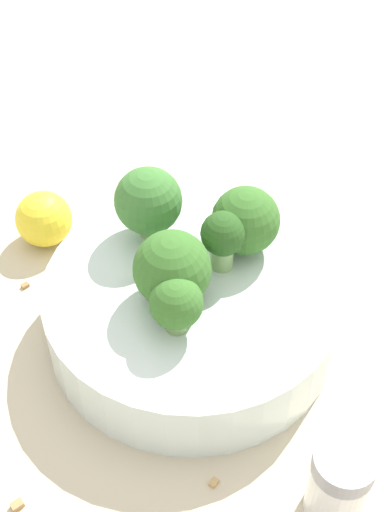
{
  "coord_description": "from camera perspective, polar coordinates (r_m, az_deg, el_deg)",
  "views": [
    {
      "loc": [
        -0.19,
        0.31,
        0.45
      ],
      "look_at": [
        0.0,
        0.0,
        0.08
      ],
      "focal_mm": 50.0,
      "sensor_mm": 36.0,
      "label": 1
    }
  ],
  "objects": [
    {
      "name": "broccoli_floret_0",
      "position": [
        0.51,
        -1.6,
        -1.07
      ],
      "size": [
        0.06,
        0.06,
        0.06
      ],
      "color": "#7A9E5B",
      "rests_on": "bowl"
    },
    {
      "name": "almond_crumb_2",
      "position": [
        0.62,
        -13.23,
        -2.22
      ],
      "size": [
        0.01,
        0.01,
        0.01
      ],
      "primitive_type": "cube",
      "rotation": [
        0.0,
        0.0,
        1.29
      ],
      "color": "olive",
      "rests_on": "ground_plane"
    },
    {
      "name": "lemon_wedge",
      "position": [
        0.64,
        -11.77,
        2.92
      ],
      "size": [
        0.05,
        0.05,
        0.05
      ],
      "primitive_type": "sphere",
      "color": "yellow",
      "rests_on": "ground_plane"
    },
    {
      "name": "broccoli_floret_4",
      "position": [
        0.53,
        2.5,
        1.54
      ],
      "size": [
        0.03,
        0.03,
        0.05
      ],
      "color": "#8EB770",
      "rests_on": "bowl"
    },
    {
      "name": "almond_crumb_0",
      "position": [
        0.51,
        -13.85,
        -18.68
      ],
      "size": [
        0.01,
        0.01,
        0.01
      ],
      "primitive_type": "cube",
      "rotation": [
        0.0,
        0.0,
        1.21
      ],
      "color": "#AD7F4C",
      "rests_on": "ground_plane"
    },
    {
      "name": "bowl",
      "position": [
        0.56,
        -0.0,
        -4.17
      ],
      "size": [
        0.23,
        0.23,
        0.05
      ],
      "primitive_type": "cylinder",
      "color": "silver",
      "rests_on": "ground_plane"
    },
    {
      "name": "almond_crumb_3",
      "position": [
        0.5,
        1.76,
        -17.59
      ],
      "size": [
        0.0,
        0.01,
        0.01
      ],
      "primitive_type": "cube",
      "rotation": [
        0.0,
        0.0,
        4.67
      ],
      "color": "tan",
      "rests_on": "ground_plane"
    },
    {
      "name": "broccoli_floret_3",
      "position": [
        0.55,
        4.3,
        2.81
      ],
      "size": [
        0.05,
        0.05,
        0.05
      ],
      "color": "#84AD66",
      "rests_on": "bowl"
    },
    {
      "name": "broccoli_floret_1",
      "position": [
        0.49,
        -1.27,
        -3.87
      ],
      "size": [
        0.04,
        0.04,
        0.05
      ],
      "color": "#7A9E5B",
      "rests_on": "bowl"
    },
    {
      "name": "pepper_shaker",
      "position": [
        0.48,
        11.65,
        -17.36
      ],
      "size": [
        0.04,
        0.04,
        0.06
      ],
      "color": "silver",
      "rests_on": "ground_plane"
    },
    {
      "name": "broccoli_floret_2",
      "position": [
        0.55,
        -3.51,
        4.36
      ],
      "size": [
        0.05,
        0.05,
        0.06
      ],
      "color": "#84AD66",
      "rests_on": "bowl"
    },
    {
      "name": "ground_plane",
      "position": [
        0.58,
        -0.0,
        -5.9
      ],
      "size": [
        3.0,
        3.0,
        0.0
      ],
      "primitive_type": "plane",
      "color": "beige"
    }
  ]
}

